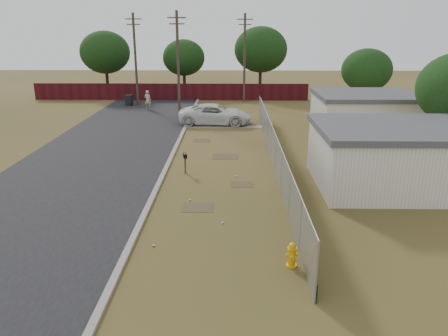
{
  "coord_description": "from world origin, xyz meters",
  "views": [
    {
      "loc": [
        0.67,
        -22.83,
        7.61
      ],
      "look_at": [
        0.32,
        -2.67,
        1.1
      ],
      "focal_mm": 35.0,
      "sensor_mm": 36.0,
      "label": 1
    }
  ],
  "objects_px": {
    "pickup_truck": "(215,114)",
    "pedestrian": "(148,100)",
    "trash_bin": "(129,100)",
    "mailbox": "(185,157)",
    "fire_hydrant": "(292,255)"
  },
  "relations": [
    {
      "from": "mailbox",
      "to": "pedestrian",
      "type": "relative_size",
      "value": 0.61
    },
    {
      "from": "mailbox",
      "to": "trash_bin",
      "type": "distance_m",
      "value": 23.06
    },
    {
      "from": "fire_hydrant",
      "to": "pedestrian",
      "type": "height_order",
      "value": "pedestrian"
    },
    {
      "from": "mailbox",
      "to": "pickup_truck",
      "type": "distance_m",
      "value": 12.85
    },
    {
      "from": "pickup_truck",
      "to": "pedestrian",
      "type": "height_order",
      "value": "pedestrian"
    },
    {
      "from": "trash_bin",
      "to": "pickup_truck",
      "type": "bearing_deg",
      "value": -44.12
    },
    {
      "from": "pedestrian",
      "to": "fire_hydrant",
      "type": "bearing_deg",
      "value": 125.77
    },
    {
      "from": "fire_hydrant",
      "to": "trash_bin",
      "type": "height_order",
      "value": "trash_bin"
    },
    {
      "from": "pedestrian",
      "to": "trash_bin",
      "type": "height_order",
      "value": "pedestrian"
    },
    {
      "from": "mailbox",
      "to": "pickup_truck",
      "type": "height_order",
      "value": "pickup_truck"
    },
    {
      "from": "mailbox",
      "to": "fire_hydrant",
      "type": "bearing_deg",
      "value": -64.89
    },
    {
      "from": "fire_hydrant",
      "to": "pedestrian",
      "type": "bearing_deg",
      "value": 109.26
    },
    {
      "from": "fire_hydrant",
      "to": "pickup_truck",
      "type": "xyz_separation_m",
      "value": [
        -3.36,
        22.48,
        0.4
      ]
    },
    {
      "from": "mailbox",
      "to": "trash_bin",
      "type": "bearing_deg",
      "value": 110.16
    },
    {
      "from": "pedestrian",
      "to": "trash_bin",
      "type": "distance_m",
      "value": 3.42
    }
  ]
}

